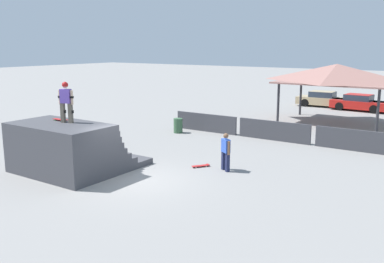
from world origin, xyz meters
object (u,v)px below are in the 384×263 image
at_px(skateboard_on_deck, 61,120).
at_px(bystander_walking, 226,150).
at_px(skateboard_on_ground, 201,166).
at_px(parked_car_red, 359,103).
at_px(skater_on_deck, 66,99).
at_px(parked_car_tan, 323,99).
at_px(trash_bin, 178,126).

xyz_separation_m(skateboard_on_deck, bystander_walking, (5.65, 3.57, -1.21)).
xyz_separation_m(skateboard_on_deck, skateboard_on_ground, (4.55, 3.45, -2.02)).
bearing_deg(parked_car_red, bystander_walking, -87.62).
distance_m(skateboard_on_deck, bystander_walking, 6.80).
xyz_separation_m(skater_on_deck, parked_car_tan, (2.65, 24.31, -2.35)).
distance_m(trash_bin, parked_car_tan, 15.94).
bearing_deg(skateboard_on_ground, skater_on_deck, 166.64).
height_order(skateboard_on_ground, parked_car_tan, parked_car_tan).
height_order(bystander_walking, skateboard_on_ground, bystander_walking).
bearing_deg(skater_on_deck, parked_car_tan, 65.22).
height_order(bystander_walking, trash_bin, bystander_walking).
relative_size(skateboard_on_ground, trash_bin, 0.87).
distance_m(bystander_walking, parked_car_red, 20.00).
xyz_separation_m(bystander_walking, trash_bin, (-6.11, 5.11, -0.44)).
bearing_deg(skateboard_on_deck, skateboard_on_ground, 39.86).
height_order(bystander_walking, parked_car_tan, bystander_walking).
xyz_separation_m(trash_bin, parked_car_red, (6.65, 14.88, 0.18)).
height_order(parked_car_tan, parked_car_red, same).
relative_size(skateboard_on_deck, skateboard_on_ground, 1.08).
distance_m(skateboard_on_ground, parked_car_red, 20.19).
distance_m(skateboard_on_ground, parked_car_tan, 20.81).
bearing_deg(bystander_walking, parked_car_red, -59.70).
height_order(bystander_walking, parked_car_red, bystander_walking).
relative_size(bystander_walking, skateboard_on_ground, 2.10).
distance_m(skater_on_deck, trash_bin, 9.19).
bearing_deg(trash_bin, bystander_walking, -39.93).
bearing_deg(trash_bin, parked_car_tan, 76.88).
xyz_separation_m(skateboard_on_ground, parked_car_red, (1.64, 20.11, 0.54)).
relative_size(skateboard_on_deck, bystander_walking, 0.51).
height_order(skater_on_deck, skateboard_on_deck, skater_on_deck).
distance_m(parked_car_tan, parked_car_red, 3.10).
relative_size(skater_on_deck, parked_car_red, 0.37).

